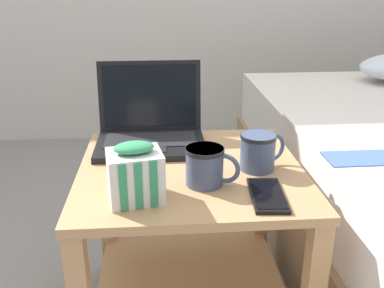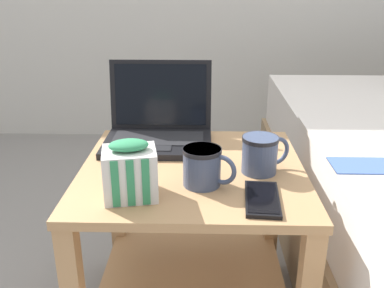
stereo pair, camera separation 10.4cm
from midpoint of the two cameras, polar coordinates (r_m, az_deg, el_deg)
The scene contains 6 objects.
bedside_table at distance 1.20m, azimuth -2.70°, elevation -10.97°, with size 0.58×0.55×0.50m.
laptop at distance 1.26m, azimuth -7.92°, elevation 2.08°, with size 0.31×0.25×0.23m.
mug_front_left at distance 1.00m, azimuth -1.12°, elevation -2.79°, with size 0.13×0.09×0.09m.
mug_front_right at distance 1.09m, azimuth 6.21°, elevation -0.81°, with size 0.13×0.09×0.09m.
snack_bag at distance 0.94m, azimuth -10.73°, elevation -4.02°, with size 0.13×0.12×0.13m.
cell_phone at distance 0.97m, azimuth 6.98°, elevation -6.84°, with size 0.09×0.16×0.01m.
Camera 1 is at (-0.08, -1.01, 0.96)m, focal length 40.00 mm.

